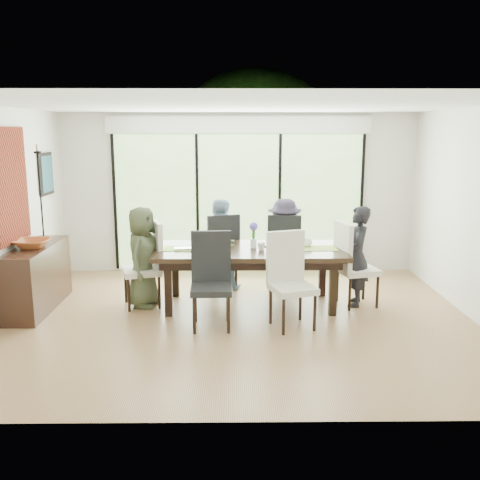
{
  "coord_description": "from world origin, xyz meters",
  "views": [
    {
      "loc": [
        -0.08,
        -6.58,
        2.39
      ],
      "look_at": [
        0.0,
        0.25,
        1.0
      ],
      "focal_mm": 40.0,
      "sensor_mm": 36.0,
      "label": 1
    }
  ],
  "objects_px": {
    "chair_left_end": "(141,264)",
    "chair_near_right": "(293,281)",
    "sideboard": "(37,278)",
    "table_top": "(250,251)",
    "chair_far_left": "(219,251)",
    "person_far_left": "(219,244)",
    "cup_b": "(261,247)",
    "chair_near_left": "(211,281)",
    "cup_a": "(200,243)",
    "bowl": "(32,244)",
    "person_left_end": "(142,257)",
    "vase": "(254,243)",
    "cup_c": "(307,243)",
    "chair_right_end": "(358,264)",
    "person_right_end": "(357,256)",
    "person_far_right": "(284,244)",
    "laptop": "(187,249)",
    "chair_far_right": "(284,250)"
  },
  "relations": [
    {
      "from": "chair_left_end",
      "to": "chair_near_right",
      "type": "bearing_deg",
      "value": 49.4
    },
    {
      "from": "sideboard",
      "to": "table_top",
      "type": "bearing_deg",
      "value": 2.07
    },
    {
      "from": "chair_far_left",
      "to": "sideboard",
      "type": "distance_m",
      "value": 2.64
    },
    {
      "from": "person_far_left",
      "to": "sideboard",
      "type": "distance_m",
      "value": 2.64
    },
    {
      "from": "chair_left_end",
      "to": "cup_b",
      "type": "relative_size",
      "value": 11.0
    },
    {
      "from": "chair_near_left",
      "to": "person_far_left",
      "type": "relative_size",
      "value": 0.85
    },
    {
      "from": "person_far_left",
      "to": "chair_far_left",
      "type": "bearing_deg",
      "value": -89.97
    },
    {
      "from": "chair_near_left",
      "to": "sideboard",
      "type": "relative_size",
      "value": 0.76
    },
    {
      "from": "chair_near_left",
      "to": "cup_a",
      "type": "height_order",
      "value": "chair_near_left"
    },
    {
      "from": "sideboard",
      "to": "bowl",
      "type": "height_order",
      "value": "bowl"
    },
    {
      "from": "chair_near_left",
      "to": "cup_b",
      "type": "distance_m",
      "value": 1.04
    },
    {
      "from": "person_left_end",
      "to": "vase",
      "type": "height_order",
      "value": "person_left_end"
    },
    {
      "from": "chair_near_right",
      "to": "cup_c",
      "type": "height_order",
      "value": "chair_near_right"
    },
    {
      "from": "chair_left_end",
      "to": "chair_near_right",
      "type": "xyz_separation_m",
      "value": [
        2.0,
        -0.87,
        0.0
      ]
    },
    {
      "from": "cup_a",
      "to": "cup_b",
      "type": "distance_m",
      "value": 0.89
    },
    {
      "from": "chair_right_end",
      "to": "chair_far_left",
      "type": "bearing_deg",
      "value": 53.32
    },
    {
      "from": "table_top",
      "to": "bowl",
      "type": "relative_size",
      "value": 5.6
    },
    {
      "from": "person_right_end",
      "to": "chair_near_left",
      "type": "bearing_deg",
      "value": -53.79
    },
    {
      "from": "cup_c",
      "to": "cup_b",
      "type": "bearing_deg",
      "value": -162.9
    },
    {
      "from": "person_far_left",
      "to": "person_far_right",
      "type": "xyz_separation_m",
      "value": [
        1.0,
        0.0,
        0.0
      ]
    },
    {
      "from": "person_left_end",
      "to": "sideboard",
      "type": "xyz_separation_m",
      "value": [
        -1.42,
        -0.1,
        -0.26
      ]
    },
    {
      "from": "person_right_end",
      "to": "sideboard",
      "type": "relative_size",
      "value": 0.9
    },
    {
      "from": "cup_c",
      "to": "bowl",
      "type": "xyz_separation_m",
      "value": [
        -3.7,
        -0.3,
        0.07
      ]
    },
    {
      "from": "laptop",
      "to": "cup_a",
      "type": "distance_m",
      "value": 0.29
    },
    {
      "from": "cup_a",
      "to": "bowl",
      "type": "bearing_deg",
      "value": -170.85
    },
    {
      "from": "person_far_left",
      "to": "person_far_right",
      "type": "relative_size",
      "value": 1.0
    },
    {
      "from": "chair_far_left",
      "to": "person_far_right",
      "type": "height_order",
      "value": "person_far_right"
    },
    {
      "from": "chair_right_end",
      "to": "laptop",
      "type": "xyz_separation_m",
      "value": [
        -2.35,
        -0.1,
        0.23
      ]
    },
    {
      "from": "chair_far_left",
      "to": "person_right_end",
      "type": "height_order",
      "value": "person_right_end"
    },
    {
      "from": "chair_right_end",
      "to": "person_right_end",
      "type": "relative_size",
      "value": 0.85
    },
    {
      "from": "table_top",
      "to": "person_left_end",
      "type": "distance_m",
      "value": 1.48
    },
    {
      "from": "person_far_right",
      "to": "chair_far_left",
      "type": "bearing_deg",
      "value": -5.2
    },
    {
      "from": "cup_b",
      "to": "laptop",
      "type": "bearing_deg",
      "value": 180.0
    },
    {
      "from": "sideboard",
      "to": "person_far_right",
      "type": "bearing_deg",
      "value": 15.15
    },
    {
      "from": "person_far_right",
      "to": "cup_c",
      "type": "xyz_separation_m",
      "value": [
        0.25,
        -0.73,
        0.17
      ]
    },
    {
      "from": "chair_far_right",
      "to": "person_far_right",
      "type": "distance_m",
      "value": 0.1
    },
    {
      "from": "chair_right_end",
      "to": "chair_near_left",
      "type": "distance_m",
      "value": 2.18
    },
    {
      "from": "chair_near_left",
      "to": "person_far_right",
      "type": "height_order",
      "value": "person_far_right"
    },
    {
      "from": "person_far_left",
      "to": "bowl",
      "type": "distance_m",
      "value": 2.67
    },
    {
      "from": "chair_right_end",
      "to": "person_left_end",
      "type": "bearing_deg",
      "value": 76.87
    },
    {
      "from": "person_far_right",
      "to": "chair_left_end",
      "type": "bearing_deg",
      "value": 17.99
    },
    {
      "from": "vase",
      "to": "cup_a",
      "type": "bearing_deg",
      "value": 172.41
    },
    {
      "from": "chair_near_right",
      "to": "person_left_end",
      "type": "height_order",
      "value": "person_left_end"
    },
    {
      "from": "chair_far_left",
      "to": "person_far_right",
      "type": "distance_m",
      "value": 1.01
    },
    {
      "from": "sideboard",
      "to": "person_far_left",
      "type": "bearing_deg",
      "value": 20.87
    },
    {
      "from": "chair_near_right",
      "to": "laptop",
      "type": "distance_m",
      "value": 1.57
    },
    {
      "from": "laptop",
      "to": "cup_c",
      "type": "height_order",
      "value": "cup_c"
    },
    {
      "from": "chair_near_right",
      "to": "person_far_right",
      "type": "relative_size",
      "value": 0.85
    },
    {
      "from": "chair_left_end",
      "to": "chair_near_left",
      "type": "distance_m",
      "value": 1.33
    },
    {
      "from": "table_top",
      "to": "chair_far_right",
      "type": "bearing_deg",
      "value": 57.09
    }
  ]
}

